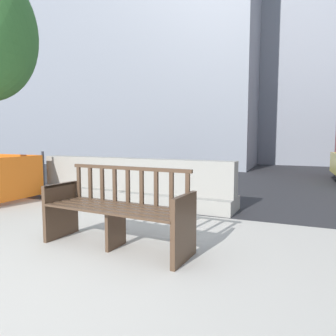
% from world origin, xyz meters
% --- Properties ---
extents(ground_plane, '(200.00, 200.00, 0.00)m').
position_xyz_m(ground_plane, '(0.00, 0.00, 0.00)').
color(ground_plane, '#ADA89E').
extents(street_asphalt, '(120.00, 12.00, 0.01)m').
position_xyz_m(street_asphalt, '(0.00, 8.70, 0.00)').
color(street_asphalt, '#28282B').
rests_on(street_asphalt, ground).
extents(street_bench, '(1.73, 0.66, 0.88)m').
position_xyz_m(street_bench, '(0.27, 1.04, 0.40)').
color(street_bench, '#473323').
rests_on(street_bench, ground).
extents(jersey_barrier_centre, '(2.03, 0.78, 0.84)m').
position_xyz_m(jersey_barrier_centre, '(0.22, 3.11, 0.34)').
color(jersey_barrier_centre, gray).
rests_on(jersey_barrier_centre, ground).
extents(jersey_barrier_left, '(2.03, 0.76, 0.84)m').
position_xyz_m(jersey_barrier_left, '(-1.80, 3.26, 0.34)').
color(jersey_barrier_left, gray).
rests_on(jersey_barrier_left, ground).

